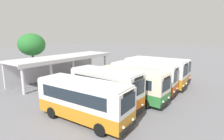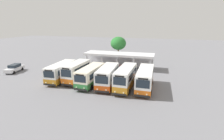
{
  "view_description": "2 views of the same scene",
  "coord_description": "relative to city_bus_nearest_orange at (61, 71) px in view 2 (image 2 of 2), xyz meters",
  "views": [
    {
      "loc": [
        -17.76,
        -6.37,
        6.49
      ],
      "look_at": [
        0.03,
        6.47,
        2.13
      ],
      "focal_mm": 29.09,
      "sensor_mm": 36.0,
      "label": 1
    },
    {
      "loc": [
        8.25,
        -22.35,
        10.18
      ],
      "look_at": [
        0.36,
        4.79,
        2.12
      ],
      "focal_mm": 26.96,
      "sensor_mm": 36.0,
      "label": 2
    }
  ],
  "objects": [
    {
      "name": "waiting_chair_middle_seat",
      "position": [
        7.9,
        10.78,
        -1.21
      ],
      "size": [
        0.44,
        0.44,
        0.86
      ],
      "color": "slate",
      "rests_on": "ground"
    },
    {
      "name": "ground_plane",
      "position": [
        8.56,
        -2.9,
        -1.73
      ],
      "size": [
        180.0,
        180.0,
        0.0
      ],
      "primitive_type": "plane",
      "color": "slate"
    },
    {
      "name": "waiting_chair_far_end_seat",
      "position": [
        9.85,
        10.76,
        -1.21
      ],
      "size": [
        0.44,
        0.44,
        0.86
      ],
      "color": "slate",
      "rests_on": "ground"
    },
    {
      "name": "city_bus_second_in_row",
      "position": [
        2.97,
        0.18,
        0.16
      ],
      "size": [
        2.56,
        6.78,
        3.43
      ],
      "color": "black",
      "rests_on": "ground"
    },
    {
      "name": "waiting_chair_end_by_column",
      "position": [
        6.59,
        10.7,
        -1.21
      ],
      "size": [
        0.44,
        0.44,
        0.86
      ],
      "color": "slate",
      "rests_on": "ground"
    },
    {
      "name": "roadside_tree_behind_canopy",
      "position": [
        6.23,
        17.0,
        3.18
      ],
      "size": [
        3.99,
        3.99,
        6.62
      ],
      "color": "brown",
      "rests_on": "ground"
    },
    {
      "name": "parked_car_flank",
      "position": [
        -12.6,
        1.89,
        -0.9
      ],
      "size": [
        2.61,
        4.8,
        1.62
      ],
      "color": "black",
      "rests_on": "ground"
    },
    {
      "name": "city_bus_fourth_amber",
      "position": [
        8.91,
        -0.51,
        0.07
      ],
      "size": [
        2.79,
        7.41,
        3.25
      ],
      "color": "black",
      "rests_on": "ground"
    },
    {
      "name": "city_bus_fifth_blue",
      "position": [
        11.87,
        -0.55,
        0.15
      ],
      "size": [
        2.44,
        7.74,
        3.4
      ],
      "color": "black",
      "rests_on": "ground"
    },
    {
      "name": "city_bus_far_end_green",
      "position": [
        14.84,
        -0.06,
        0.06
      ],
      "size": [
        2.44,
        8.06,
        3.22
      ],
      "color": "black",
      "rests_on": "ground"
    },
    {
      "name": "terminal_canopy",
      "position": [
        7.8,
        11.94,
        0.81
      ],
      "size": [
        15.72,
        4.53,
        3.4
      ],
      "color": "silver",
      "rests_on": "ground"
    },
    {
      "name": "city_bus_middle_cream",
      "position": [
        5.94,
        -0.51,
        -0.03
      ],
      "size": [
        2.62,
        7.7,
        3.04
      ],
      "color": "black",
      "rests_on": "ground"
    },
    {
      "name": "waiting_chair_fifth_seat",
      "position": [
        9.2,
        10.69,
        -1.21
      ],
      "size": [
        0.44,
        0.44,
        0.86
      ],
      "color": "slate",
      "rests_on": "ground"
    },
    {
      "name": "city_bus_nearest_orange",
      "position": [
        0.0,
        0.0,
        0.0
      ],
      "size": [
        2.67,
        7.8,
        3.11
      ],
      "color": "black",
      "rests_on": "ground"
    },
    {
      "name": "waiting_chair_second_from_end",
      "position": [
        7.24,
        10.69,
        -1.21
      ],
      "size": [
        0.44,
        0.44,
        0.86
      ],
      "color": "slate",
      "rests_on": "ground"
    },
    {
      "name": "waiting_chair_fourth_seat",
      "position": [
        8.55,
        10.73,
        -1.21
      ],
      "size": [
        0.44,
        0.44,
        0.86
      ],
      "color": "slate",
      "rests_on": "ground"
    }
  ]
}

